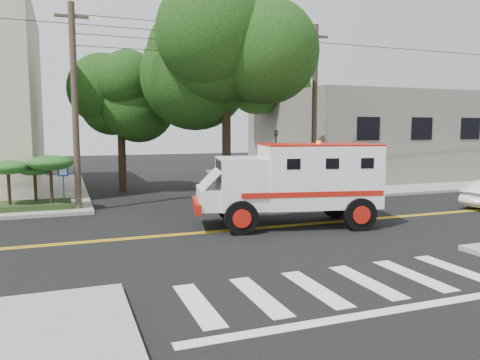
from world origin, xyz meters
name	(u,v)px	position (x,y,z in m)	size (l,w,h in m)	color
ground	(245,229)	(0.00, 0.00, 0.00)	(100.00, 100.00, 0.00)	black
sidewalk_ne	(350,177)	(13.50, 13.50, 0.07)	(17.00, 17.00, 0.15)	gray
building_right	(364,135)	(15.00, 14.00, 3.15)	(14.00, 12.00, 6.00)	slate
utility_pole_left	(75,109)	(-5.60, 6.00, 4.50)	(0.28, 0.28, 9.00)	#382D23
utility_pole_right	(314,112)	(6.30, 6.20, 4.50)	(0.28, 0.28, 9.00)	#382D23
tree_main	(237,56)	(1.94, 6.21, 7.20)	(6.08, 5.70, 9.85)	black
tree_left	(126,92)	(-2.68, 11.79, 5.73)	(4.48, 4.20, 7.70)	black
tree_right	(280,95)	(8.84, 15.77, 6.09)	(4.80, 4.50, 8.20)	black
traffic_signal	(276,157)	(3.80, 5.60, 2.23)	(0.15, 0.18, 3.60)	#3F3F42
accessibility_sign	(63,181)	(-6.20, 6.17, 1.37)	(0.45, 0.10, 2.02)	#3F3F42
palm_planter	(33,175)	(-7.44, 6.62, 1.65)	(3.52, 2.63, 2.36)	#1E3314
armored_truck	(295,179)	(2.01, -0.02, 1.76)	(7.16, 3.84, 3.10)	white
pedestrian_a	(350,179)	(8.12, 5.50, 0.99)	(0.61, 0.40, 1.68)	gray
pedestrian_b	(365,176)	(9.08, 5.50, 1.11)	(0.93, 0.72, 1.91)	gray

